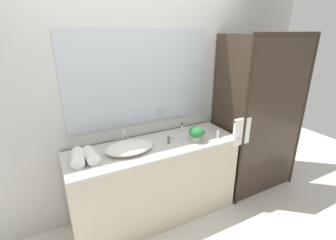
{
  "coord_description": "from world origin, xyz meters",
  "views": [
    {
      "loc": [
        -0.95,
        -2.07,
        2.02
      ],
      "look_at": [
        0.15,
        0.0,
        1.15
      ],
      "focal_mm": 26.12,
      "sensor_mm": 36.0,
      "label": 1
    }
  ],
  "objects_px": {
    "potted_plant": "(197,133)",
    "amenity_bottle_shampoo": "(182,127)",
    "sink_basin": "(129,147)",
    "rolled_towel_middle": "(91,155)",
    "amenity_bottle_lotion": "(218,134)",
    "faucet": "(123,139)",
    "amenity_bottle_body_wash": "(169,140)",
    "soap_dish": "(170,137)",
    "rolled_towel_near_edge": "(78,158)"
  },
  "relations": [
    {
      "from": "sink_basin",
      "to": "amenity_bottle_body_wash",
      "type": "bearing_deg",
      "value": -2.81
    },
    {
      "from": "potted_plant",
      "to": "amenity_bottle_shampoo",
      "type": "height_order",
      "value": "potted_plant"
    },
    {
      "from": "sink_basin",
      "to": "potted_plant",
      "type": "xyz_separation_m",
      "value": [
        0.71,
        -0.11,
        0.05
      ]
    },
    {
      "from": "sink_basin",
      "to": "rolled_towel_middle",
      "type": "bearing_deg",
      "value": -177.24
    },
    {
      "from": "sink_basin",
      "to": "potted_plant",
      "type": "distance_m",
      "value": 0.72
    },
    {
      "from": "faucet",
      "to": "amenity_bottle_lotion",
      "type": "xyz_separation_m",
      "value": [
        0.97,
        -0.34,
        -0.01
      ]
    },
    {
      "from": "amenity_bottle_lotion",
      "to": "amenity_bottle_body_wash",
      "type": "xyz_separation_m",
      "value": [
        -0.55,
        0.12,
        0.0
      ]
    },
    {
      "from": "faucet",
      "to": "soap_dish",
      "type": "xyz_separation_m",
      "value": [
        0.49,
        -0.11,
        -0.04
      ]
    },
    {
      "from": "rolled_towel_middle",
      "to": "potted_plant",
      "type": "bearing_deg",
      "value": -4.69
    },
    {
      "from": "amenity_bottle_lotion",
      "to": "rolled_towel_middle",
      "type": "height_order",
      "value": "rolled_towel_middle"
    },
    {
      "from": "amenity_bottle_lotion",
      "to": "amenity_bottle_shampoo",
      "type": "relative_size",
      "value": 0.87
    },
    {
      "from": "sink_basin",
      "to": "amenity_bottle_lotion",
      "type": "distance_m",
      "value": 0.98
    },
    {
      "from": "amenity_bottle_lotion",
      "to": "rolled_towel_near_edge",
      "type": "bearing_deg",
      "value": 174.58
    },
    {
      "from": "amenity_bottle_lotion",
      "to": "rolled_towel_near_edge",
      "type": "height_order",
      "value": "rolled_towel_near_edge"
    },
    {
      "from": "potted_plant",
      "to": "amenity_bottle_lotion",
      "type": "distance_m",
      "value": 0.26
    },
    {
      "from": "soap_dish",
      "to": "amenity_bottle_shampoo",
      "type": "height_order",
      "value": "amenity_bottle_shampoo"
    },
    {
      "from": "rolled_towel_middle",
      "to": "amenity_bottle_shampoo",
      "type": "bearing_deg",
      "value": 11.24
    },
    {
      "from": "faucet",
      "to": "amenity_bottle_lotion",
      "type": "height_order",
      "value": "faucet"
    },
    {
      "from": "amenity_bottle_lotion",
      "to": "faucet",
      "type": "bearing_deg",
      "value": 160.77
    },
    {
      "from": "amenity_bottle_lotion",
      "to": "rolled_towel_middle",
      "type": "distance_m",
      "value": 1.34
    },
    {
      "from": "rolled_towel_near_edge",
      "to": "sink_basin",
      "type": "bearing_deg",
      "value": 0.94
    },
    {
      "from": "amenity_bottle_lotion",
      "to": "rolled_towel_near_edge",
      "type": "xyz_separation_m",
      "value": [
        -1.45,
        0.14,
        0.02
      ]
    },
    {
      "from": "potted_plant",
      "to": "rolled_towel_middle",
      "type": "bearing_deg",
      "value": 175.31
    },
    {
      "from": "potted_plant",
      "to": "amenity_bottle_shampoo",
      "type": "xyz_separation_m",
      "value": [
        0.0,
        0.3,
        -0.05
      ]
    },
    {
      "from": "amenity_bottle_shampoo",
      "to": "rolled_towel_middle",
      "type": "bearing_deg",
      "value": -168.76
    },
    {
      "from": "sink_basin",
      "to": "faucet",
      "type": "xyz_separation_m",
      "value": [
        -0.0,
        0.19,
        0.01
      ]
    },
    {
      "from": "rolled_towel_middle",
      "to": "amenity_bottle_body_wash",
      "type": "bearing_deg",
      "value": -0.22
    },
    {
      "from": "faucet",
      "to": "amenity_bottle_body_wash",
      "type": "distance_m",
      "value": 0.47
    },
    {
      "from": "soap_dish",
      "to": "amenity_bottle_body_wash",
      "type": "xyz_separation_m",
      "value": [
        -0.07,
        -0.1,
        0.03
      ]
    },
    {
      "from": "soap_dish",
      "to": "amenity_bottle_lotion",
      "type": "relative_size",
      "value": 1.16
    },
    {
      "from": "soap_dish",
      "to": "rolled_towel_near_edge",
      "type": "relative_size",
      "value": 0.46
    },
    {
      "from": "amenity_bottle_shampoo",
      "to": "rolled_towel_middle",
      "type": "distance_m",
      "value": 1.1
    },
    {
      "from": "faucet",
      "to": "amenity_bottle_lotion",
      "type": "bearing_deg",
      "value": -19.23
    },
    {
      "from": "faucet",
      "to": "soap_dish",
      "type": "bearing_deg",
      "value": -12.81
    },
    {
      "from": "soap_dish",
      "to": "faucet",
      "type": "bearing_deg",
      "value": 167.19
    },
    {
      "from": "sink_basin",
      "to": "faucet",
      "type": "relative_size",
      "value": 2.77
    },
    {
      "from": "sink_basin",
      "to": "amenity_bottle_body_wash",
      "type": "distance_m",
      "value": 0.42
    },
    {
      "from": "sink_basin",
      "to": "soap_dish",
      "type": "xyz_separation_m",
      "value": [
        0.49,
        0.08,
        -0.03
      ]
    },
    {
      "from": "potted_plant",
      "to": "rolled_towel_near_edge",
      "type": "bearing_deg",
      "value": 175.27
    },
    {
      "from": "amenity_bottle_shampoo",
      "to": "rolled_towel_near_edge",
      "type": "height_order",
      "value": "rolled_towel_near_edge"
    },
    {
      "from": "faucet",
      "to": "rolled_towel_middle",
      "type": "distance_m",
      "value": 0.42
    },
    {
      "from": "amenity_bottle_lotion",
      "to": "rolled_towel_middle",
      "type": "bearing_deg",
      "value": 174.56
    },
    {
      "from": "potted_plant",
      "to": "soap_dish",
      "type": "height_order",
      "value": "potted_plant"
    },
    {
      "from": "amenity_bottle_shampoo",
      "to": "soap_dish",
      "type": "bearing_deg",
      "value": -152.8
    },
    {
      "from": "sink_basin",
      "to": "amenity_bottle_shampoo",
      "type": "distance_m",
      "value": 0.74
    },
    {
      "from": "amenity_bottle_lotion",
      "to": "rolled_towel_near_edge",
      "type": "relative_size",
      "value": 0.39
    },
    {
      "from": "amenity_bottle_body_wash",
      "to": "faucet",
      "type": "bearing_deg",
      "value": 153.23
    },
    {
      "from": "rolled_towel_middle",
      "to": "faucet",
      "type": "bearing_deg",
      "value": 29.65
    },
    {
      "from": "amenity_bottle_shampoo",
      "to": "rolled_towel_near_edge",
      "type": "distance_m",
      "value": 1.21
    },
    {
      "from": "soap_dish",
      "to": "amenity_bottle_lotion",
      "type": "distance_m",
      "value": 0.53
    }
  ]
}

